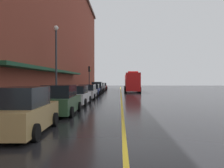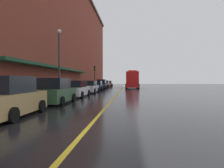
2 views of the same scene
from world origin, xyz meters
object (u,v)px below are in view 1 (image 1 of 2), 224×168
at_px(parked_car_6, 100,87).
at_px(parking_meter_2, 48,95).
at_px(parking_meter_1, 63,92).
at_px(parked_car_3, 88,92).
at_px(parked_car_0, 24,112).
at_px(parked_car_4, 93,90).
at_px(parking_meter_3, 93,86).
at_px(fire_truck, 132,82).
at_px(parking_meter_0, 90,86).
at_px(street_lamp_left, 56,55).
at_px(traffic_light_near, 89,74).
at_px(parked_car_1, 61,101).
at_px(parked_car_7, 103,86).
at_px(parked_car_5, 97,88).
at_px(parked_car_2, 77,96).

bearing_deg(parked_car_6, parking_meter_2, 179.20).
bearing_deg(parking_meter_1, parked_car_3, 76.57).
distance_m(parked_car_0, parked_car_6, 34.81).
relative_size(parked_car_3, parked_car_6, 0.93).
distance_m(parked_car_4, parking_meter_3, 11.16).
distance_m(parked_car_4, fire_truck, 10.87).
xyz_separation_m(parking_meter_0, parking_meter_3, (0.00, 4.36, 0.00)).
bearing_deg(fire_truck, parked_car_3, -21.66).
relative_size(parked_car_6, street_lamp_left, 0.70).
bearing_deg(parking_meter_1, traffic_light_near, 89.79).
xyz_separation_m(parked_car_1, parked_car_7, (-0.11, 35.63, -0.13)).
distance_m(parked_car_3, parked_car_7, 23.66).
distance_m(parked_car_3, parking_meter_3, 17.02).
distance_m(parked_car_5, parked_car_7, 11.95).
height_order(parked_car_6, parking_meter_1, parked_car_6).
bearing_deg(street_lamp_left, fire_truck, 68.91).
height_order(parked_car_0, parking_meter_3, parked_car_0).
xyz_separation_m(parked_car_6, parking_meter_3, (-1.31, -0.83, 0.29)).
distance_m(parking_meter_2, traffic_light_near, 21.31).
relative_size(parked_car_2, parking_meter_2, 3.50).
relative_size(parked_car_4, parked_car_5, 0.92).
distance_m(parked_car_3, parked_car_5, 11.71).
height_order(parked_car_2, fire_truck, fire_truck).
bearing_deg(parked_car_3, parked_car_4, 0.42).
relative_size(parked_car_0, parked_car_6, 0.88).
height_order(parked_car_1, parking_meter_3, parked_car_1).
height_order(street_lamp_left, traffic_light_near, street_lamp_left).
distance_m(parked_car_6, street_lamp_left, 23.99).
xyz_separation_m(parked_car_4, street_lamp_left, (-1.98, -11.72, 3.65)).
bearing_deg(parking_meter_3, parked_car_2, -86.60).
height_order(parked_car_3, fire_truck, fire_truck).
height_order(parked_car_2, parking_meter_3, parked_car_2).
bearing_deg(parked_car_3, traffic_light_near, 6.99).
bearing_deg(parked_car_4, parked_car_5, -1.38).
height_order(parked_car_4, parking_meter_1, parked_car_4).
bearing_deg(parked_car_4, parking_meter_2, 173.24).
relative_size(parked_car_7, fire_truck, 0.49).
xyz_separation_m(parked_car_6, traffic_light_near, (-1.25, -6.62, 2.38)).
distance_m(parking_meter_0, parking_meter_3, 4.36).
xyz_separation_m(parked_car_4, parking_meter_2, (-1.38, -15.92, 0.32)).
xyz_separation_m(fire_truck, parking_meter_1, (-7.39, -20.82, -0.67)).
xyz_separation_m(parked_car_4, parking_meter_3, (-1.38, 11.07, 0.32)).
height_order(parked_car_3, street_lamp_left, street_lamp_left).
bearing_deg(parked_car_1, parking_meter_3, 2.21).
height_order(parking_meter_0, traffic_light_near, traffic_light_near).
height_order(parked_car_3, parked_car_7, parked_car_3).
relative_size(parked_car_5, street_lamp_left, 0.65).
xyz_separation_m(parked_car_1, parked_car_3, (-0.03, 11.97, -0.09)).
xyz_separation_m(parking_meter_0, traffic_light_near, (0.06, -1.42, 2.10)).
xyz_separation_m(parked_car_7, parking_meter_1, (-1.34, -29.59, 0.33)).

